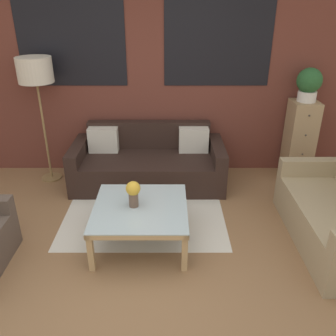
{
  "coord_description": "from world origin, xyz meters",
  "views": [
    {
      "loc": [
        0.3,
        -2.45,
        2.33
      ],
      "look_at": [
        0.29,
        1.25,
        0.55
      ],
      "focal_mm": 38.0,
      "sensor_mm": 36.0,
      "label": 1
    }
  ],
  "objects_px": {
    "potted_plant": "(310,84)",
    "coffee_table": "(141,212)",
    "floor_lamp": "(37,74)",
    "couch_dark": "(150,164)",
    "drawer_cabinet": "(301,140)",
    "flower_vase": "(134,192)"
  },
  "relations": [
    {
      "from": "coffee_table",
      "to": "floor_lamp",
      "type": "relative_size",
      "value": 0.56
    },
    {
      "from": "couch_dark",
      "to": "flower_vase",
      "type": "xyz_separation_m",
      "value": [
        -0.08,
        -1.33,
        0.31
      ]
    },
    {
      "from": "potted_plant",
      "to": "flower_vase",
      "type": "relative_size",
      "value": 1.59
    },
    {
      "from": "drawer_cabinet",
      "to": "potted_plant",
      "type": "height_order",
      "value": "potted_plant"
    },
    {
      "from": "potted_plant",
      "to": "flower_vase",
      "type": "height_order",
      "value": "potted_plant"
    },
    {
      "from": "couch_dark",
      "to": "drawer_cabinet",
      "type": "xyz_separation_m",
      "value": [
        2.1,
        0.22,
        0.27
      ]
    },
    {
      "from": "couch_dark",
      "to": "potted_plant",
      "type": "bearing_deg",
      "value": 6.06
    },
    {
      "from": "floor_lamp",
      "to": "flower_vase",
      "type": "relative_size",
      "value": 6.11
    },
    {
      "from": "floor_lamp",
      "to": "drawer_cabinet",
      "type": "relative_size",
      "value": 1.54
    },
    {
      "from": "couch_dark",
      "to": "potted_plant",
      "type": "distance_m",
      "value": 2.35
    },
    {
      "from": "couch_dark",
      "to": "floor_lamp",
      "type": "bearing_deg",
      "value": 175.02
    },
    {
      "from": "coffee_table",
      "to": "flower_vase",
      "type": "relative_size",
      "value": 3.44
    },
    {
      "from": "floor_lamp",
      "to": "drawer_cabinet",
      "type": "xyz_separation_m",
      "value": [
        3.49,
        0.1,
        -0.92
      ]
    },
    {
      "from": "potted_plant",
      "to": "coffee_table",
      "type": "bearing_deg",
      "value": -143.39
    },
    {
      "from": "coffee_table",
      "to": "floor_lamp",
      "type": "distance_m",
      "value": 2.29
    },
    {
      "from": "coffee_table",
      "to": "drawer_cabinet",
      "type": "xyz_separation_m",
      "value": [
        2.11,
        1.57,
        0.18
      ]
    },
    {
      "from": "floor_lamp",
      "to": "coffee_table",
      "type": "bearing_deg",
      "value": -46.69
    },
    {
      "from": "floor_lamp",
      "to": "potted_plant",
      "type": "distance_m",
      "value": 3.49
    },
    {
      "from": "drawer_cabinet",
      "to": "potted_plant",
      "type": "distance_m",
      "value": 0.78
    },
    {
      "from": "floor_lamp",
      "to": "drawer_cabinet",
      "type": "bearing_deg",
      "value": 1.65
    },
    {
      "from": "couch_dark",
      "to": "drawer_cabinet",
      "type": "relative_size",
      "value": 1.85
    },
    {
      "from": "drawer_cabinet",
      "to": "potted_plant",
      "type": "xyz_separation_m",
      "value": [
        0.0,
        0.0,
        0.78
      ]
    }
  ]
}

